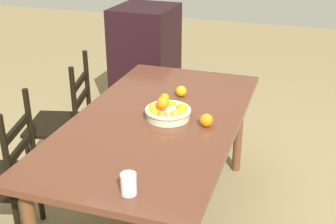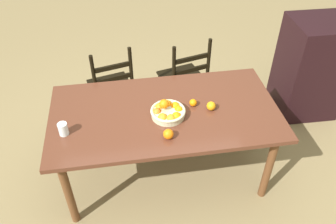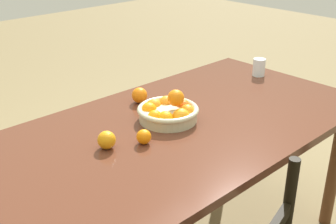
# 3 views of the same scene
# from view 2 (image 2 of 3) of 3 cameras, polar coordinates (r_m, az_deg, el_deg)

# --- Properties ---
(ground_plane) EXTENTS (12.00, 12.00, 0.00)m
(ground_plane) POSITION_cam_2_polar(r_m,az_deg,el_deg) (3.29, -0.46, -10.05)
(ground_plane) COLOR olive
(dining_table) EXTENTS (1.84, 0.97, 0.77)m
(dining_table) POSITION_cam_2_polar(r_m,az_deg,el_deg) (2.80, -0.54, -1.05)
(dining_table) COLOR #562E1F
(dining_table) RESTS_ON ground
(chair_near_window) EXTENTS (0.53, 0.53, 0.95)m
(chair_near_window) POSITION_cam_2_polar(r_m,az_deg,el_deg) (3.67, 2.74, 5.42)
(chair_near_window) COLOR black
(chair_near_window) RESTS_ON ground
(chair_by_cabinet) EXTENTS (0.51, 0.51, 0.94)m
(chair_by_cabinet) POSITION_cam_2_polar(r_m,az_deg,el_deg) (3.60, -9.35, 3.93)
(chair_by_cabinet) COLOR black
(chair_by_cabinet) RESTS_ON ground
(cabinet) EXTENTS (0.63, 0.56, 1.08)m
(cabinet) POSITION_cam_2_polar(r_m,az_deg,el_deg) (3.97, 22.76, 6.76)
(cabinet) COLOR black
(cabinet) RESTS_ON ground
(fruit_bowl) EXTENTS (0.28, 0.28, 0.14)m
(fruit_bowl) POSITION_cam_2_polar(r_m,az_deg,el_deg) (2.67, -0.02, 0.05)
(fruit_bowl) COLOR beige
(fruit_bowl) RESTS_ON dining_table
(orange_loose_0) EXTENTS (0.06, 0.06, 0.06)m
(orange_loose_0) POSITION_cam_2_polar(r_m,az_deg,el_deg) (2.78, 4.21, 1.56)
(orange_loose_0) COLOR orange
(orange_loose_0) RESTS_ON dining_table
(orange_loose_1) EXTENTS (0.08, 0.08, 0.08)m
(orange_loose_1) POSITION_cam_2_polar(r_m,az_deg,el_deg) (2.49, 0.06, -3.70)
(orange_loose_1) COLOR orange
(orange_loose_1) RESTS_ON dining_table
(orange_loose_2) EXTENTS (0.07, 0.07, 0.07)m
(orange_loose_2) POSITION_cam_2_polar(r_m,az_deg,el_deg) (2.76, 7.21, 1.01)
(orange_loose_2) COLOR orange
(orange_loose_2) RESTS_ON dining_table
(drinking_glass) EXTENTS (0.07, 0.07, 0.10)m
(drinking_glass) POSITION_cam_2_polar(r_m,az_deg,el_deg) (2.63, -17.10, -2.73)
(drinking_glass) COLOR silver
(drinking_glass) RESTS_ON dining_table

